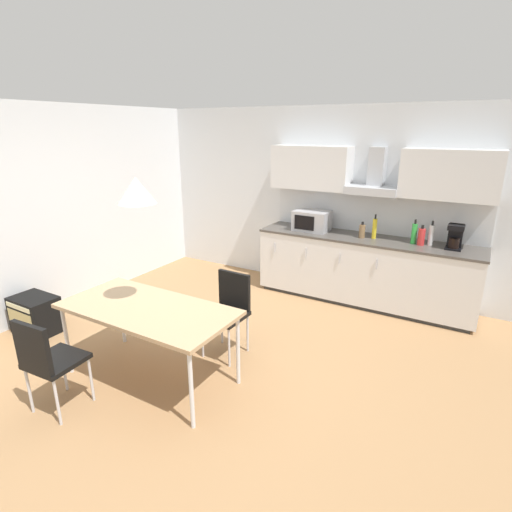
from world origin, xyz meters
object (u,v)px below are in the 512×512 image
pendant_lamp (136,190)px  microwave (312,221)px  chair_near_left (46,357)px  bottle_yellow (374,228)px  coffee_maker (455,237)px  dining_table (147,312)px  bottle_white (431,235)px  bottle_brown (362,231)px  bottle_green (414,233)px  guitar_amp (36,315)px  bottle_red (421,237)px  chair_far_right (229,305)px

pendant_lamp → microwave: bearing=80.9°
chair_near_left → bottle_yellow: bearing=64.7°
coffee_maker → dining_table: coffee_maker is taller
pendant_lamp → chair_near_left: bearing=-115.0°
coffee_maker → bottle_white: 0.27m
coffee_maker → dining_table: 3.62m
bottle_brown → bottle_green: (0.64, 0.05, 0.04)m
chair_near_left → guitar_amp: chair_near_left is taller
coffee_maker → dining_table: bearing=-129.0°
bottle_red → dining_table: (-1.90, -2.77, -0.32)m
dining_table → chair_far_right: (0.37, 0.78, -0.17)m
bottle_red → bottle_green: bearing=167.1°
microwave → coffee_maker: bearing=0.8°
bottle_yellow → guitar_amp: bottle_yellow is taller
bottle_red → bottle_yellow: size_ratio=0.79×
dining_table → guitar_amp: bearing=-179.6°
dining_table → chair_near_left: chair_near_left is taller
coffee_maker → chair_near_left: size_ratio=0.34×
dining_table → chair_near_left: 0.88m
microwave → chair_near_left: size_ratio=0.55×
bottle_green → chair_near_left: (-2.18, -3.57, -0.51)m
microwave → bottle_green: size_ratio=1.56×
guitar_amp → coffee_maker: bearing=34.5°
guitar_amp → bottle_yellow: bearing=41.7°
microwave → bottle_red: bearing=-0.2°
microwave → chair_far_right: (-0.07, -2.00, -0.52)m
bottle_green → bottle_brown: bearing=-175.6°
bottle_red → guitar_amp: 4.72m
bottle_white → bottle_yellow: (-0.68, -0.05, 0.01)m
bottle_green → chair_near_left: bottle_green is taller
bottle_green → bottle_yellow: bottle_yellow is taller
bottle_white → dining_table: size_ratio=0.19×
bottle_green → bottle_yellow: (-0.49, -0.01, 0.01)m
bottle_white → bottle_green: (-0.19, -0.04, 0.00)m
bottle_green → bottle_red: (0.09, -0.02, -0.02)m
bottle_brown → guitar_amp: 4.14m
chair_near_left → bottle_brown: bearing=66.4°
bottle_green → bottle_red: 0.10m
microwave → bottle_yellow: (0.88, 0.01, -0.00)m
bottle_white → pendant_lamp: 3.55m
bottle_brown → bottle_green: bearing=4.4°
bottle_brown → dining_table: (-1.17, -2.74, -0.31)m
coffee_maker → bottle_yellow: bearing=-179.1°
bottle_green → bottle_red: size_ratio=1.21×
dining_table → bottle_red: bearing=55.5°
bottle_red → chair_near_left: (-2.27, -3.55, -0.49)m
dining_table → chair_far_right: size_ratio=1.89×
bottle_brown → chair_near_left: 3.87m
microwave → pendant_lamp: 2.91m
bottle_yellow → pendant_lamp: bearing=-115.4°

